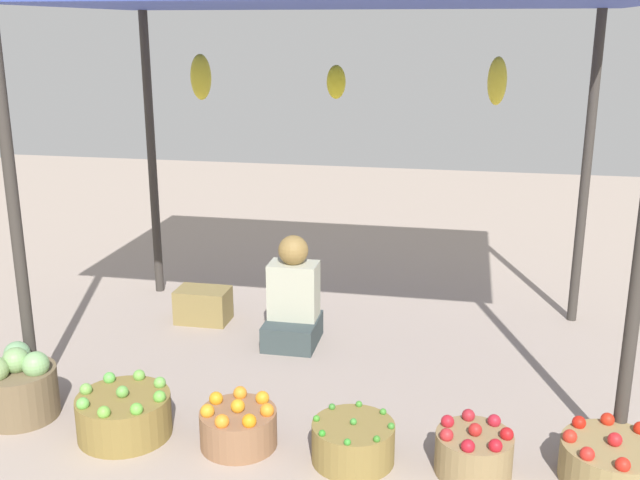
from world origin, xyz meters
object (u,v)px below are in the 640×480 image
Objects in this scene: basket_green_apples at (124,414)px; basket_green_chilies at (353,442)px; vendor_person at (293,302)px; basket_red_tomatoes at (612,461)px; wooden_crate_near_vendor at (203,305)px; basket_red_apples at (474,452)px; basket_oranges at (238,426)px; basket_cabbages at (19,387)px.

basket_green_apples is 1.27m from basket_green_chilies.
basket_green_chilies is at bearing -65.32° from vendor_person.
basket_green_chilies is at bearing -176.84° from basket_red_tomatoes.
vendor_person is 1.82× the size of basket_green_chilies.
wooden_crate_near_vendor is (-2.69, 1.58, 0.02)m from basket_red_tomatoes.
basket_green_chilies is at bearing -49.54° from wooden_crate_near_vendor.
basket_green_chilies is at bearing -178.66° from basket_red_apples.
vendor_person is 1.89× the size of basket_oranges.
vendor_person is 0.81m from wooden_crate_near_vendor.
basket_green_apples is at bearing -85.22° from wooden_crate_near_vendor.
basket_oranges is at bearing -2.24° from basket_cabbages.
basket_red_tomatoes is 3.12m from wooden_crate_near_vendor.
basket_green_apples is 1.19× the size of basket_green_chilies.
basket_green_apples is 1.88m from basket_red_apples.
basket_red_tomatoes is (1.93, -1.34, -0.19)m from vendor_person.
basket_cabbages reaches higher than wooden_crate_near_vendor.
basket_cabbages is at bearing 177.71° from basket_green_chilies.
basket_oranges is 1.05× the size of wooden_crate_near_vendor.
basket_red_apples is (0.61, 0.01, 0.01)m from basket_green_chilies.
basket_red_apples is at bearing 0.24° from basket_green_apples.
basket_red_tomatoes is (0.67, 0.06, -0.01)m from basket_red_apples.
basket_cabbages is at bearing 177.76° from basket_oranges.
vendor_person reaches higher than wooden_crate_near_vendor.
basket_cabbages is 3.22m from basket_red_tomatoes.
basket_green_apples is 1.65m from wooden_crate_near_vendor.
vendor_person is 2.36m from basket_red_tomatoes.
basket_cabbages is 2.56m from basket_red_apples.
basket_green_apples reaches higher than basket_red_apples.
basket_oranges is at bearing 1.77° from basket_green_apples.
basket_green_apples is 0.65m from basket_oranges.
basket_red_apples reaches higher than wooden_crate_near_vendor.
basket_cabbages is at bearing 179.87° from basket_red_tomatoes.
basket_red_tomatoes is at bearing -34.85° from vendor_person.
basket_cabbages is 0.84× the size of basket_red_tomatoes.
basket_oranges reaches higher than wooden_crate_near_vendor.
basket_cabbages reaches higher than basket_red_apples.
basket_oranges is 1.80m from wooden_crate_near_vendor.
basket_oranges is at bearing -178.67° from basket_red_tomatoes.
wooden_crate_near_vendor is at bearing 140.95° from basket_red_apples.
basket_green_chilies is at bearing -2.41° from basket_oranges.
vendor_person reaches higher than basket_red_tomatoes.
basket_oranges is at bearing -88.97° from vendor_person.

